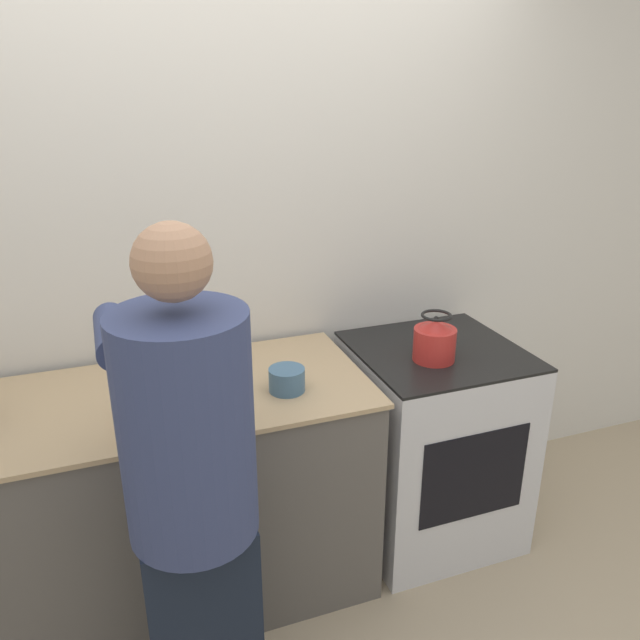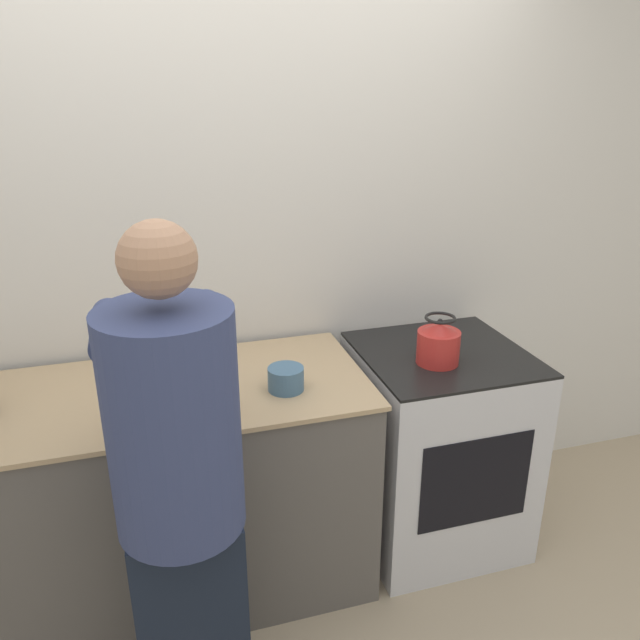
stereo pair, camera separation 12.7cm
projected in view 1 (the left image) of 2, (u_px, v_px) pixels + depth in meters
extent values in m
plane|color=tan|center=(289.00, 625.00, 2.38)|extent=(12.00, 12.00, 0.00)
cube|color=silver|center=(228.00, 247.00, 2.56)|extent=(8.00, 0.05, 2.60)
cube|color=#5B5651|center=(171.00, 499.00, 2.40)|extent=(1.50, 0.68, 0.87)
cube|color=tan|center=(160.00, 398.00, 2.24)|extent=(1.52, 0.70, 0.02)
cube|color=silver|center=(431.00, 443.00, 2.76)|extent=(0.67, 0.66, 0.88)
cube|color=black|center=(438.00, 351.00, 2.59)|extent=(0.67, 0.66, 0.01)
cube|color=black|center=(474.00, 476.00, 2.45)|extent=(0.47, 0.01, 0.39)
cube|color=black|center=(205.00, 629.00, 1.89)|extent=(0.32, 0.20, 0.77)
cylinder|color=navy|center=(187.00, 428.00, 1.64)|extent=(0.36, 0.36, 0.64)
sphere|color=#A87A5B|center=(172.00, 262.00, 1.47)|extent=(0.20, 0.20, 0.20)
cylinder|color=navy|center=(112.00, 335.00, 1.80)|extent=(0.10, 0.30, 0.10)
cylinder|color=navy|center=(217.00, 322.00, 1.90)|extent=(0.10, 0.30, 0.10)
cube|color=#A87A4C|center=(179.00, 417.00, 2.07)|extent=(0.37, 0.22, 0.02)
cube|color=silver|center=(202.00, 408.00, 2.11)|extent=(0.13, 0.06, 0.01)
cube|color=black|center=(172.00, 410.00, 2.10)|extent=(0.08, 0.05, 0.01)
cylinder|color=red|center=(434.00, 344.00, 2.47)|extent=(0.17, 0.17, 0.13)
cone|color=red|center=(436.00, 325.00, 2.44)|extent=(0.13, 0.13, 0.03)
sphere|color=black|center=(436.00, 319.00, 2.43)|extent=(0.02, 0.02, 0.02)
torus|color=black|center=(436.00, 315.00, 2.43)|extent=(0.12, 0.12, 0.01)
cylinder|color=brown|center=(173.00, 362.00, 2.40)|extent=(0.14, 0.14, 0.08)
cylinder|color=#426684|center=(287.00, 380.00, 2.26)|extent=(0.13, 0.13, 0.09)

